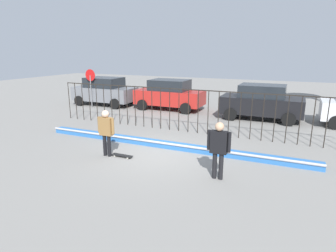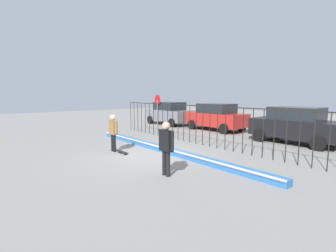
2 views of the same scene
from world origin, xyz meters
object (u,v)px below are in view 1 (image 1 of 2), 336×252
parked_car_red (170,94)px  stop_sign (91,83)px  skateboarder (106,129)px  skateboard (122,155)px  parked_car_gray (105,91)px  camera_operator (219,145)px  parked_car_black (262,102)px

parked_car_red → stop_sign: size_ratio=1.72×
skateboarder → skateboard: size_ratio=2.09×
parked_car_gray → stop_sign: (-0.33, -1.01, 0.64)m
parked_car_gray → skateboard: bearing=-46.4°
camera_operator → parked_car_red: (-5.48, 8.97, -0.06)m
skateboard → parked_car_gray: size_ratio=0.19×
camera_operator → parked_car_gray: size_ratio=0.40×
parked_car_black → stop_sign: (-10.75, -0.89, 0.64)m
skateboarder → camera_operator: 4.10m
parked_car_gray → stop_sign: stop_sign is taller
camera_operator → parked_car_gray: parked_car_gray is taller
parked_car_red → stop_sign: 5.29m
skateboarder → skateboard: 1.09m
skateboarder → parked_car_black: size_ratio=0.39×
skateboard → parked_car_red: (-1.94, 8.60, 0.91)m
parked_car_gray → parked_car_red: 4.74m
stop_sign → parked_car_red: bearing=15.7°
parked_car_red → skateboarder: bearing=-82.7°
parked_car_black → skateboard: bearing=-113.5°
parked_car_black → parked_car_gray: bearing=-179.2°
camera_operator → parked_car_black: bearing=-64.0°
camera_operator → parked_car_gray: 13.32m
skateboard → parked_car_red: parked_car_red is taller
skateboarder → parked_car_red: (-1.39, 8.71, -0.03)m
camera_operator → parked_car_gray: (-10.21, 8.56, -0.06)m
skateboard → stop_sign: stop_sign is taller
parked_car_red → parked_car_black: 5.72m
parked_car_red → parked_car_gray: bearing=-176.9°
stop_sign → skateboarder: bearing=-48.5°
skateboarder → camera_operator: (4.10, -0.26, 0.03)m
camera_operator → parked_car_black: size_ratio=0.40×
skateboard → parked_car_black: 8.95m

